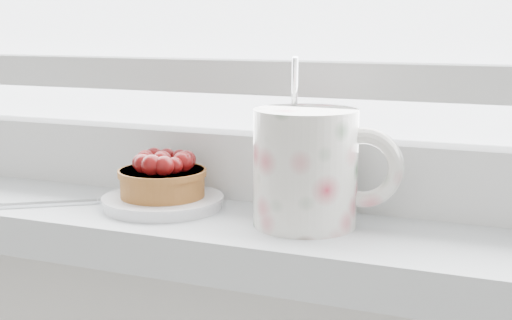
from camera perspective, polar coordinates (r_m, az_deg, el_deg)
The scene contains 4 objects.
saucer at distance 0.74m, azimuth -7.45°, elevation -3.34°, with size 0.12×0.12×0.01m, color white.
raspberry_tart at distance 0.73m, azimuth -7.49°, elevation -1.25°, with size 0.09×0.09×0.05m.
floral_mug at distance 0.66m, azimuth 4.30°, elevation -0.43°, with size 0.15×0.11×0.16m.
fork at distance 0.77m, azimuth -13.88°, elevation -3.30°, with size 0.18×0.13×0.00m.
Camera 1 is at (0.27, 1.27, 1.13)m, focal length 50.00 mm.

